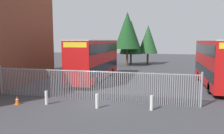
{
  "coord_description": "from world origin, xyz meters",
  "views": [
    {
      "loc": [
        4.68,
        -14.96,
        4.38
      ],
      "look_at": [
        0.0,
        4.0,
        2.0
      ],
      "focal_mm": 35.15,
      "sensor_mm": 36.0,
      "label": 1
    }
  ],
  "objects_px": {
    "double_decker_bus_near_gate": "(95,58)",
    "double_decker_bus_behind_fence_left": "(217,61)",
    "traffic_cone_by_gate": "(17,100)",
    "bollard_near_right": "(151,103)",
    "bollard_center_front": "(97,101)",
    "bollard_near_left": "(46,98)"
  },
  "relations": [
    {
      "from": "bollard_center_front",
      "to": "traffic_cone_by_gate",
      "type": "relative_size",
      "value": 1.61
    },
    {
      "from": "double_decker_bus_behind_fence_left",
      "to": "traffic_cone_by_gate",
      "type": "bearing_deg",
      "value": -146.18
    },
    {
      "from": "bollard_center_front",
      "to": "double_decker_bus_behind_fence_left",
      "type": "bearing_deg",
      "value": 45.97
    },
    {
      "from": "traffic_cone_by_gate",
      "to": "double_decker_bus_near_gate",
      "type": "bearing_deg",
      "value": 77.14
    },
    {
      "from": "double_decker_bus_behind_fence_left",
      "to": "bollard_near_right",
      "type": "bearing_deg",
      "value": -121.99
    },
    {
      "from": "bollard_near_left",
      "to": "bollard_near_right",
      "type": "distance_m",
      "value": 7.1
    },
    {
      "from": "double_decker_bus_near_gate",
      "to": "traffic_cone_by_gate",
      "type": "distance_m",
      "value": 10.57
    },
    {
      "from": "bollard_near_right",
      "to": "traffic_cone_by_gate",
      "type": "relative_size",
      "value": 1.61
    },
    {
      "from": "double_decker_bus_near_gate",
      "to": "double_decker_bus_behind_fence_left",
      "type": "relative_size",
      "value": 1.0
    },
    {
      "from": "bollard_near_left",
      "to": "traffic_cone_by_gate",
      "type": "xyz_separation_m",
      "value": [
        -1.97,
        -0.47,
        -0.19
      ]
    },
    {
      "from": "double_decker_bus_behind_fence_left",
      "to": "traffic_cone_by_gate",
      "type": "xyz_separation_m",
      "value": [
        -14.57,
        -9.76,
        -2.13
      ]
    },
    {
      "from": "double_decker_bus_behind_fence_left",
      "to": "double_decker_bus_near_gate",
      "type": "bearing_deg",
      "value": 178.45
    },
    {
      "from": "double_decker_bus_behind_fence_left",
      "to": "bollard_near_right",
      "type": "xyz_separation_m",
      "value": [
        -5.52,
        -8.83,
        -1.95
      ]
    },
    {
      "from": "bollard_near_right",
      "to": "traffic_cone_by_gate",
      "type": "distance_m",
      "value": 9.1
    },
    {
      "from": "bollard_near_left",
      "to": "bollard_near_right",
      "type": "bearing_deg",
      "value": 3.68
    },
    {
      "from": "double_decker_bus_near_gate",
      "to": "bollard_near_right",
      "type": "bearing_deg",
      "value": -53.65
    },
    {
      "from": "bollard_near_right",
      "to": "traffic_cone_by_gate",
      "type": "xyz_separation_m",
      "value": [
        -9.05,
        -0.92,
        -0.19
      ]
    },
    {
      "from": "double_decker_bus_behind_fence_left",
      "to": "bollard_near_right",
      "type": "height_order",
      "value": "double_decker_bus_behind_fence_left"
    },
    {
      "from": "bollard_center_front",
      "to": "double_decker_bus_near_gate",
      "type": "bearing_deg",
      "value": 108.91
    },
    {
      "from": "double_decker_bus_near_gate",
      "to": "double_decker_bus_behind_fence_left",
      "type": "xyz_separation_m",
      "value": [
        12.26,
        -0.33,
        0.0
      ]
    },
    {
      "from": "double_decker_bus_near_gate",
      "to": "double_decker_bus_behind_fence_left",
      "type": "height_order",
      "value": "same"
    },
    {
      "from": "bollard_center_front",
      "to": "traffic_cone_by_gate",
      "type": "distance_m",
      "value": 5.62
    }
  ]
}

